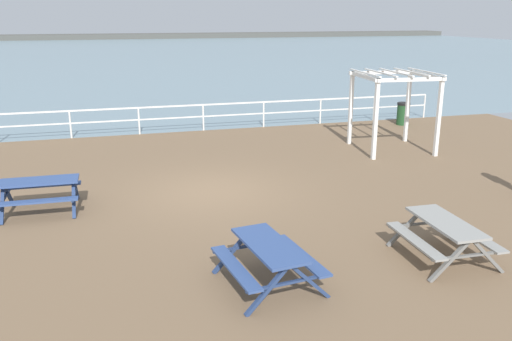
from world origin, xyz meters
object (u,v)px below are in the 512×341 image
(picnic_table_near_right, at_px, (39,188))
(lattice_pergola, at_px, (394,93))
(picnic_table_far_left, at_px, (269,254))
(litter_bin, at_px, (403,114))
(picnic_table_near_left, at_px, (445,231))

(picnic_table_near_right, xyz_separation_m, lattice_pergola, (11.14, 3.08, 1.41))
(picnic_table_far_left, bearing_deg, litter_bin, -46.57)
(picnic_table_near_right, height_order, picnic_table_far_left, same)
(picnic_table_near_left, relative_size, litter_bin, 1.95)
(picnic_table_near_left, bearing_deg, picnic_table_far_left, 92.93)
(picnic_table_far_left, distance_m, lattice_pergola, 10.77)
(picnic_table_near_left, bearing_deg, lattice_pergola, -21.26)
(picnic_table_near_left, distance_m, picnic_table_near_right, 9.15)
(picnic_table_near_right, xyz_separation_m, litter_bin, (13.88, 6.85, -0.10))
(picnic_table_far_left, height_order, litter_bin, litter_bin)
(picnic_table_near_left, height_order, picnic_table_far_left, same)
(picnic_table_near_left, relative_size, lattice_pergola, 0.67)
(picnic_table_far_left, bearing_deg, lattice_pergola, -48.06)
(lattice_pergola, xyz_separation_m, litter_bin, (2.74, 3.77, -1.52))
(litter_bin, bearing_deg, picnic_table_near_right, -153.74)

